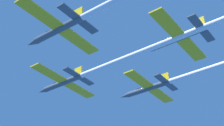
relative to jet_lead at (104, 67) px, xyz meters
name	(u,v)px	position (x,y,z in m)	size (l,w,h in m)	color
jet_lead	(104,67)	(0.00, 0.00, 0.00)	(20.46, 52.52, 3.39)	#4C5660
jet_right_wing	(206,70)	(15.34, -18.82, -0.08)	(20.46, 59.30, 3.39)	#4C5660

